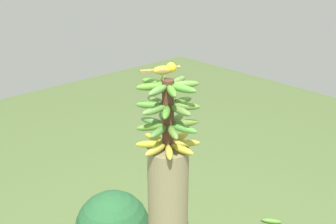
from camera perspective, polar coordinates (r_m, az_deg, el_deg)
banana_bunch at (r=1.81m, az=0.01°, el=-0.48°), size 0.31×0.31×0.34m
perched_bird at (r=1.75m, az=-0.42°, el=6.18°), size 0.10×0.17×0.07m
fallen_banana at (r=3.14m, az=14.67°, el=-14.94°), size 0.14×0.12×0.04m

